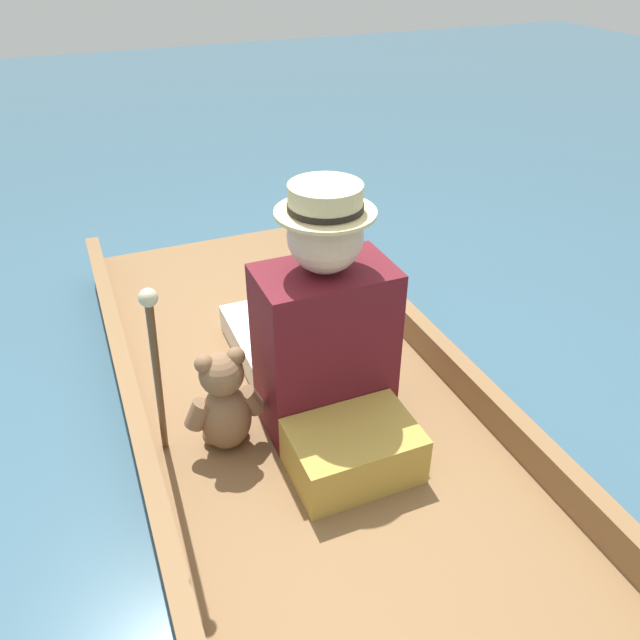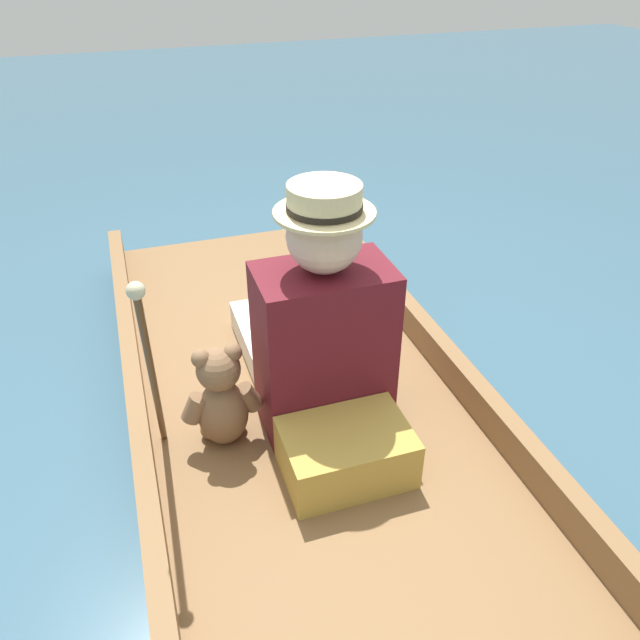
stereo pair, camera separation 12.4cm
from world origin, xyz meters
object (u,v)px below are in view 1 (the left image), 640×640
wine_glass (369,300)px  teddy_bear (224,403)px  seated_person (314,330)px  walking_cane (157,370)px

wine_glass → teddy_bear: bearing=-146.4°
seated_person → walking_cane: size_ratio=1.09×
seated_person → walking_cane: (-0.53, -0.22, 0.14)m
seated_person → walking_cane: seated_person is taller
seated_person → teddy_bear: (-0.34, -0.10, -0.13)m
teddy_bear → wine_glass: 0.91m
seated_person → walking_cane: bearing=-150.3°
seated_person → teddy_bear: seated_person is taller
teddy_bear → walking_cane: bearing=-148.0°
walking_cane → teddy_bear: bearing=32.0°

